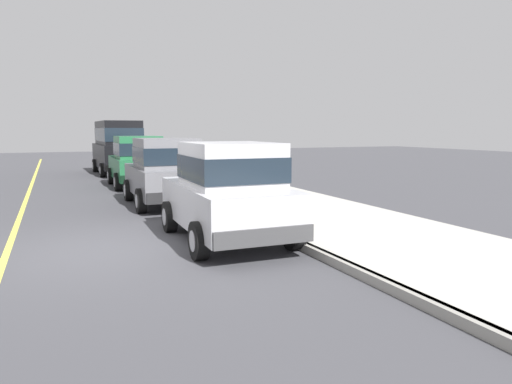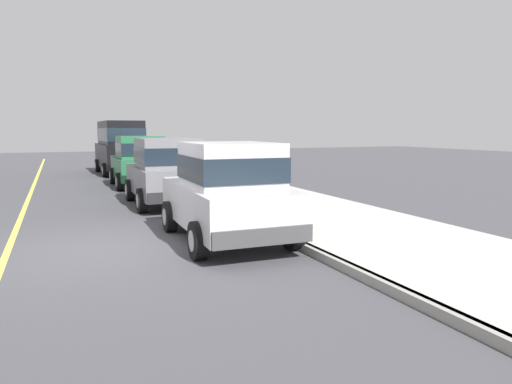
{
  "view_description": "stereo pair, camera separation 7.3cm",
  "coord_description": "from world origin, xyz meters",
  "px_view_note": "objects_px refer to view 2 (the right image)",
  "views": [
    {
      "loc": [
        -0.77,
        -8.41,
        2.11
      ],
      "look_at": [
        2.99,
        0.26,
        0.85
      ],
      "focal_mm": 32.81,
      "sensor_mm": 36.0,
      "label": 1
    },
    {
      "loc": [
        -0.7,
        -8.44,
        2.11
      ],
      "look_at": [
        2.99,
        0.26,
        0.85
      ],
      "focal_mm": 32.81,
      "sensor_mm": 36.0,
      "label": 2
    }
  ],
  "objects_px": {
    "dog_tan": "(292,205)",
    "fire_hydrant": "(231,189)",
    "car_silver_hatchback": "(228,190)",
    "car_green_hatchback": "(139,160)",
    "car_grey_hatchback": "(166,171)",
    "car_black_van": "(121,145)"
  },
  "relations": [
    {
      "from": "car_silver_hatchback",
      "to": "car_green_hatchback",
      "type": "relative_size",
      "value": 1.0
    },
    {
      "from": "dog_tan",
      "to": "car_grey_hatchback",
      "type": "bearing_deg",
      "value": 117.78
    },
    {
      "from": "car_silver_hatchback",
      "to": "car_green_hatchback",
      "type": "distance_m",
      "value": 9.49
    },
    {
      "from": "car_grey_hatchback",
      "to": "car_black_van",
      "type": "height_order",
      "value": "car_black_van"
    },
    {
      "from": "car_green_hatchback",
      "to": "fire_hydrant",
      "type": "xyz_separation_m",
      "value": [
        1.55,
        -5.7,
        -0.5
      ]
    },
    {
      "from": "car_grey_hatchback",
      "to": "car_black_van",
      "type": "bearing_deg",
      "value": 89.79
    },
    {
      "from": "car_black_van",
      "to": "car_silver_hatchback",
      "type": "bearing_deg",
      "value": -89.66
    },
    {
      "from": "dog_tan",
      "to": "car_silver_hatchback",
      "type": "bearing_deg",
      "value": -152.39
    },
    {
      "from": "car_grey_hatchback",
      "to": "car_black_van",
      "type": "xyz_separation_m",
      "value": [
        0.04,
        10.34,
        0.42
      ]
    },
    {
      "from": "dog_tan",
      "to": "fire_hydrant",
      "type": "xyz_separation_m",
      "value": [
        -0.43,
        2.81,
        0.05
      ]
    },
    {
      "from": "car_silver_hatchback",
      "to": "car_grey_hatchback",
      "type": "distance_m",
      "value": 4.76
    },
    {
      "from": "dog_tan",
      "to": "fire_hydrant",
      "type": "bearing_deg",
      "value": 98.74
    },
    {
      "from": "car_green_hatchback",
      "to": "car_black_van",
      "type": "relative_size",
      "value": 0.77
    },
    {
      "from": "car_silver_hatchback",
      "to": "car_green_hatchback",
      "type": "xyz_separation_m",
      "value": [
        -0.11,
        9.49,
        0.0
      ]
    },
    {
      "from": "car_silver_hatchback",
      "to": "dog_tan",
      "type": "distance_m",
      "value": 2.17
    },
    {
      "from": "car_green_hatchback",
      "to": "fire_hydrant",
      "type": "relative_size",
      "value": 5.27
    },
    {
      "from": "dog_tan",
      "to": "car_green_hatchback",
      "type": "bearing_deg",
      "value": 103.09
    },
    {
      "from": "car_green_hatchback",
      "to": "fire_hydrant",
      "type": "distance_m",
      "value": 5.92
    },
    {
      "from": "car_grey_hatchback",
      "to": "dog_tan",
      "type": "xyz_separation_m",
      "value": [
        1.99,
        -3.78,
        -0.55
      ]
    },
    {
      "from": "car_green_hatchback",
      "to": "car_black_van",
      "type": "distance_m",
      "value": 5.63
    },
    {
      "from": "car_black_van",
      "to": "fire_hydrant",
      "type": "distance_m",
      "value": 11.45
    },
    {
      "from": "car_grey_hatchback",
      "to": "car_green_hatchback",
      "type": "distance_m",
      "value": 4.73
    }
  ]
}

